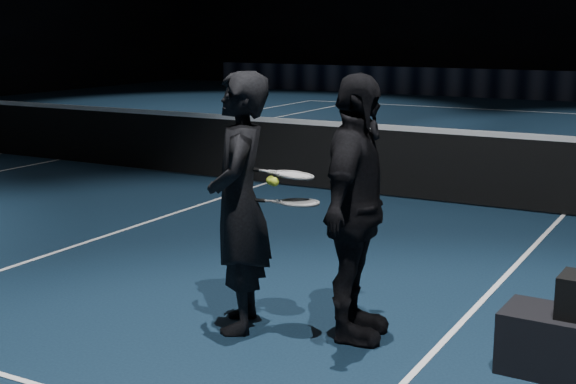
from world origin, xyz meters
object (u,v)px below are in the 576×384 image
object	(u,v)px
tennis_balls	(273,179)
racket_lower	(300,203)
player_b	(355,209)
player_a	(239,203)
racket_upper	(294,175)

from	to	relation	value
tennis_balls	racket_lower	bearing A→B (deg)	13.77
player_b	racket_lower	bearing A→B (deg)	94.72
player_a	player_b	distance (m)	0.85
tennis_balls	player_b	bearing A→B (deg)	14.76
racket_upper	player_b	bearing A→B (deg)	-9.08
player_b	racket_upper	bearing A→B (deg)	89.64
player_a	racket_lower	bearing A→B (deg)	78.52
player_b	racket_upper	world-z (taller)	player_b
racket_upper	tennis_balls	bearing A→B (deg)	-170.43
tennis_balls	player_a	bearing A→B (deg)	-163.64
player_b	racket_upper	size ratio (longest dim) A/B	2.79
racket_lower	racket_upper	size ratio (longest dim) A/B	1.00
racket_lower	racket_upper	bearing A→B (deg)	141.34
racket_lower	racket_upper	xyz separation A→B (m)	(-0.06, 0.03, 0.19)
player_b	tennis_balls	distance (m)	0.62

